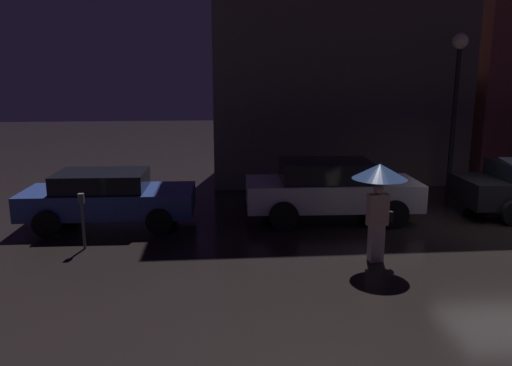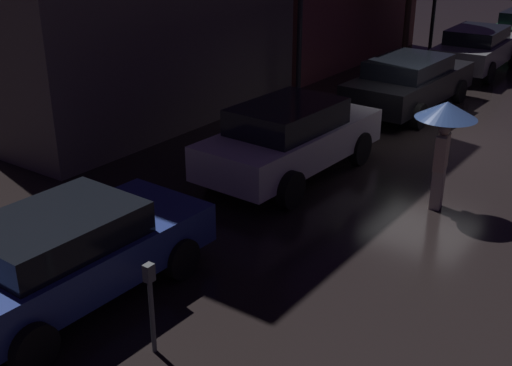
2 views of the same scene
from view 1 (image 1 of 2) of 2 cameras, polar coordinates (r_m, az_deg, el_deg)
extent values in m
plane|color=black|center=(13.28, 26.73, -5.09)|extent=(60.00, 60.00, 0.00)
cube|color=#564C47|center=(17.80, 9.32, 16.31)|extent=(8.50, 3.00, 9.91)
cube|color=navy|center=(12.85, -16.37, -1.99)|extent=(4.16, 1.79, 0.60)
cube|color=black|center=(12.77, -17.24, 0.26)|extent=(2.18, 1.54, 0.44)
cylinder|color=black|center=(13.54, -10.29, -2.26)|extent=(0.62, 0.22, 0.62)
cylinder|color=black|center=(11.92, -11.03, -4.30)|extent=(0.62, 0.22, 0.62)
cylinder|color=black|center=(14.02, -20.76, -2.37)|extent=(0.62, 0.22, 0.62)
cylinder|color=black|center=(12.46, -22.83, -4.33)|extent=(0.62, 0.22, 0.62)
cube|color=silver|center=(12.92, 8.63, -1.16)|extent=(4.42, 1.88, 0.68)
cube|color=black|center=(12.76, 7.95, 1.41)|extent=(2.32, 1.59, 0.51)
cylinder|color=black|center=(14.16, 13.10, -1.56)|extent=(0.71, 0.22, 0.71)
cylinder|color=black|center=(12.60, 15.47, -3.40)|extent=(0.71, 0.22, 0.71)
cylinder|color=black|center=(13.58, 2.20, -1.83)|extent=(0.71, 0.22, 0.71)
cylinder|color=black|center=(11.94, 3.21, -3.83)|extent=(0.71, 0.22, 0.71)
cylinder|color=black|center=(15.37, 23.88, -1.34)|extent=(0.64, 0.22, 0.64)
cube|color=beige|center=(10.29, 13.54, -6.70)|extent=(0.31, 0.23, 0.76)
cube|color=#D1B293|center=(10.09, 13.74, -2.97)|extent=(0.44, 0.25, 0.63)
sphere|color=tan|center=(9.99, 13.86, -0.65)|extent=(0.21, 0.21, 0.21)
cylinder|color=black|center=(10.03, 13.81, -1.61)|extent=(0.02, 0.02, 0.75)
cone|color=navy|center=(9.92, 13.96, 1.31)|extent=(1.06, 1.06, 0.29)
cube|color=black|center=(10.21, 14.90, -3.78)|extent=(0.17, 0.12, 0.22)
cylinder|color=#4C5154|center=(11.29, -19.14, -4.71)|extent=(0.06, 0.06, 1.00)
cube|color=#4C5154|center=(11.13, -19.36, -1.70)|extent=(0.12, 0.10, 0.22)
cylinder|color=black|center=(16.61, 21.63, 6.38)|extent=(0.14, 0.14, 4.40)
sphere|color=#F9EAB7|center=(16.57, 22.31, 14.77)|extent=(0.47, 0.47, 0.47)
camera|label=2|loc=(9.36, -59.00, 14.55)|focal=45.00mm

